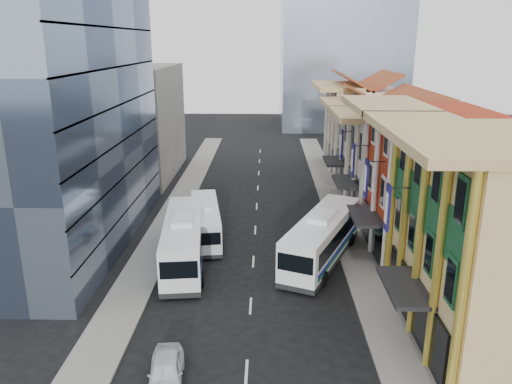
{
  "coord_description": "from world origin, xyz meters",
  "views": [
    {
      "loc": [
        0.99,
        -21.71,
        17.0
      ],
      "look_at": [
        0.12,
        19.65,
        4.44
      ],
      "focal_mm": 35.0,
      "sensor_mm": 36.0,
      "label": 1
    }
  ],
  "objects_px": {
    "bus_right": "(322,237)",
    "bus_left_near": "(183,240)",
    "shophouse_tan": "(493,242)",
    "sedan_left": "(166,372)",
    "bus_left_far": "(205,220)",
    "office_tower": "(42,67)"
  },
  "relations": [
    {
      "from": "bus_right",
      "to": "sedan_left",
      "type": "height_order",
      "value": "bus_right"
    },
    {
      "from": "shophouse_tan",
      "to": "bus_left_near",
      "type": "xyz_separation_m",
      "value": [
        -19.5,
        9.62,
        -3.99
      ]
    },
    {
      "from": "bus_left_far",
      "to": "sedan_left",
      "type": "relative_size",
      "value": 2.36
    },
    {
      "from": "bus_left_far",
      "to": "shophouse_tan",
      "type": "bearing_deg",
      "value": -47.92
    },
    {
      "from": "shophouse_tan",
      "to": "bus_left_far",
      "type": "bearing_deg",
      "value": 140.84
    },
    {
      "from": "bus_left_near",
      "to": "bus_left_far",
      "type": "height_order",
      "value": "bus_left_near"
    },
    {
      "from": "bus_left_near",
      "to": "sedan_left",
      "type": "bearing_deg",
      "value": -90.96
    },
    {
      "from": "bus_right",
      "to": "sedan_left",
      "type": "distance_m",
      "value": 18.16
    },
    {
      "from": "bus_right",
      "to": "shophouse_tan",
      "type": "bearing_deg",
      "value": -27.43
    },
    {
      "from": "shophouse_tan",
      "to": "office_tower",
      "type": "relative_size",
      "value": 0.47
    },
    {
      "from": "office_tower",
      "to": "sedan_left",
      "type": "height_order",
      "value": "office_tower"
    },
    {
      "from": "bus_left_near",
      "to": "bus_right",
      "type": "relative_size",
      "value": 0.98
    },
    {
      "from": "bus_left_near",
      "to": "sedan_left",
      "type": "xyz_separation_m",
      "value": [
        1.41,
        -14.66,
        -1.27
      ]
    },
    {
      "from": "bus_left_near",
      "to": "bus_left_far",
      "type": "distance_m",
      "value": 5.5
    },
    {
      "from": "bus_left_far",
      "to": "bus_right",
      "type": "xyz_separation_m",
      "value": [
        9.91,
        -4.67,
        0.38
      ]
    },
    {
      "from": "bus_right",
      "to": "bus_left_near",
      "type": "bearing_deg",
      "value": -153.26
    },
    {
      "from": "bus_right",
      "to": "office_tower",
      "type": "bearing_deg",
      "value": -166.2
    },
    {
      "from": "shophouse_tan",
      "to": "bus_right",
      "type": "xyz_separation_m",
      "value": [
        -8.5,
        10.32,
        -3.96
      ]
    },
    {
      "from": "office_tower",
      "to": "bus_right",
      "type": "relative_size",
      "value": 2.35
    },
    {
      "from": "bus_left_near",
      "to": "sedan_left",
      "type": "distance_m",
      "value": 14.79
    },
    {
      "from": "office_tower",
      "to": "bus_left_near",
      "type": "relative_size",
      "value": 2.39
    },
    {
      "from": "shophouse_tan",
      "to": "bus_left_far",
      "type": "height_order",
      "value": "shophouse_tan"
    }
  ]
}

